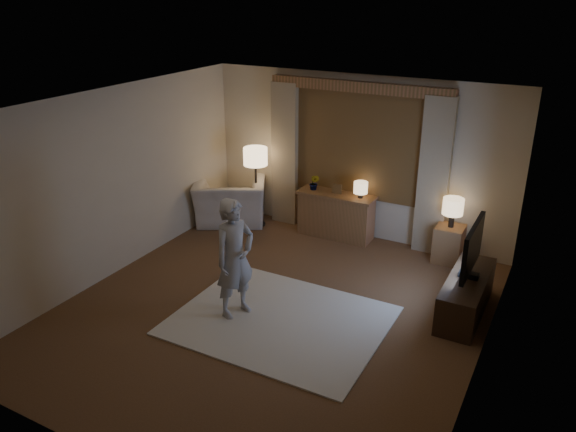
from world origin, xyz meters
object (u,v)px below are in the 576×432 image
Objects in this scene: sideboard at (336,216)px; person at (235,258)px; armchair at (230,201)px; side_table at (449,244)px; tv_stand at (466,295)px.

person reaches higher than sideboard.
armchair is (-1.85, -0.31, 0.04)m from sideboard.
armchair is at bearing -170.61° from sideboard.
side_table is 3.38m from person.
sideboard is 0.79× the size of person.
side_table is at bearing -1.56° from sideboard.
sideboard is 2.75m from tv_stand.
side_table is 1.43m from tv_stand.
tv_stand is at bearing -41.26° from person.
side_table is 0.40× the size of tv_stand.
side_table is at bearing 155.07° from armchair.
armchair is 0.85× the size of tv_stand.
person reaches higher than armchair.
sideboard is 1.87m from armchair.
person is (-2.51, -1.38, 0.53)m from tv_stand.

